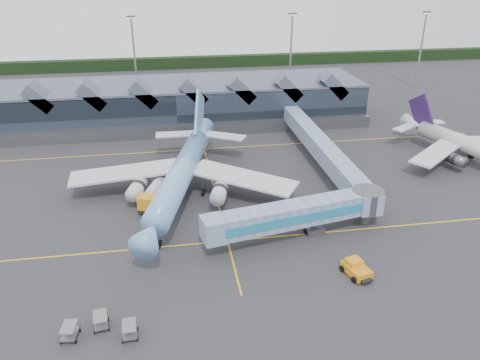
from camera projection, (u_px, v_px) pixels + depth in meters
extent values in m
plane|color=#2D2D30|center=(221.00, 214.00, 73.43)|extent=(260.00, 260.00, 0.00)
cube|color=gold|center=(228.00, 241.00, 66.30)|extent=(120.00, 0.25, 0.01)
cube|color=gold|center=(204.00, 149.00, 98.41)|extent=(120.00, 0.25, 0.01)
cube|color=gold|center=(214.00, 186.00, 82.35)|extent=(0.25, 60.00, 0.01)
cube|color=black|center=(183.00, 63.00, 170.69)|extent=(260.00, 4.00, 4.00)
cube|color=black|center=(175.00, 103.00, 113.59)|extent=(90.00, 20.00, 9.00)
cube|color=#50586A|center=(174.00, 84.00, 111.58)|extent=(90.00, 20.00, 0.60)
cube|color=#55575D|center=(178.00, 130.00, 105.15)|extent=(90.00, 2.50, 2.60)
cube|color=#50586A|center=(40.00, 97.00, 101.05)|extent=(6.43, 6.00, 6.43)
cube|color=#50586A|center=(93.00, 94.00, 102.66)|extent=(6.43, 6.00, 6.43)
cube|color=#50586A|center=(144.00, 92.00, 104.27)|extent=(6.43, 6.00, 6.43)
cube|color=#50586A|center=(193.00, 90.00, 105.88)|extent=(6.43, 6.00, 6.43)
cube|color=#50586A|center=(241.00, 88.00, 107.48)|extent=(6.43, 6.00, 6.43)
cube|color=#50586A|center=(287.00, 86.00, 109.09)|extent=(6.43, 6.00, 6.43)
cube|color=#50586A|center=(332.00, 85.00, 110.70)|extent=(6.43, 6.00, 6.43)
cylinder|color=gray|center=(135.00, 59.00, 130.75)|extent=(0.56, 0.56, 22.00)
cube|color=#55575D|center=(131.00, 17.00, 126.04)|extent=(2.40, 0.50, 0.90)
cylinder|color=gray|center=(291.00, 54.00, 137.32)|extent=(0.56, 0.56, 22.00)
cube|color=#55575D|center=(293.00, 14.00, 132.62)|extent=(2.40, 0.50, 0.90)
cylinder|color=gray|center=(421.00, 51.00, 141.38)|extent=(0.56, 0.56, 22.00)
cube|color=#55575D|center=(427.00, 13.00, 136.68)|extent=(2.40, 0.50, 0.90)
cylinder|color=#70B2E4|center=(181.00, 175.00, 76.57)|extent=(12.14, 31.86, 3.94)
cone|color=#70B2E4|center=(149.00, 235.00, 59.75)|extent=(5.23, 6.31, 3.94)
cube|color=black|center=(147.00, 233.00, 58.78)|extent=(1.53, 0.71, 0.48)
cone|color=#70B2E4|center=(202.00, 133.00, 94.08)|extent=(5.71, 8.08, 3.94)
cube|color=silver|center=(124.00, 172.00, 78.98)|extent=(18.19, 6.82, 1.30)
cube|color=silver|center=(243.00, 178.00, 77.13)|extent=(18.24, 14.76, 1.30)
cylinder|color=silver|center=(138.00, 188.00, 75.85)|extent=(3.79, 5.92, 2.44)
cylinder|color=silver|center=(220.00, 192.00, 74.62)|extent=(3.79, 5.92, 2.44)
cube|color=#70B2E4|center=(199.00, 116.00, 90.68)|extent=(3.08, 9.86, 10.86)
cube|color=silver|center=(177.00, 134.00, 93.30)|extent=(8.27, 3.36, 0.26)
cube|color=silver|center=(225.00, 136.00, 92.41)|extent=(8.73, 6.79, 0.26)
cylinder|color=#55575D|center=(158.00, 240.00, 64.37)|extent=(0.29, 0.29, 2.28)
cylinder|color=#55575D|center=(164.00, 187.00, 79.44)|extent=(0.29, 0.29, 2.28)
cylinder|color=#55575D|center=(203.00, 189.00, 78.82)|extent=(0.29, 0.29, 2.28)
cylinder|color=black|center=(159.00, 245.00, 64.68)|extent=(0.83, 1.53, 1.46)
cylinder|color=silver|center=(469.00, 145.00, 90.50)|extent=(10.14, 22.83, 3.27)
cone|color=silver|center=(414.00, 124.00, 101.72)|extent=(4.72, 5.99, 3.27)
cube|color=silver|center=(436.00, 153.00, 88.43)|extent=(13.54, 11.43, 1.09)
cylinder|color=#55575D|center=(456.00, 160.00, 87.68)|extent=(3.14, 4.36, 2.03)
cube|color=#2D1849|center=(421.00, 112.00, 99.37)|extent=(2.72, 7.16, 7.98)
cube|color=silver|center=(405.00, 127.00, 99.41)|extent=(6.51, 5.24, 0.27)
cube|color=silver|center=(430.00, 122.00, 102.45)|extent=(6.38, 2.70, 0.27)
cylinder|color=#55575D|center=(452.00, 159.00, 91.25)|extent=(0.31, 0.31, 1.90)
cylinder|color=#55575D|center=(472.00, 154.00, 93.55)|extent=(0.31, 0.31, 1.90)
cube|color=#6D89B7|center=(295.00, 214.00, 65.71)|extent=(22.09, 7.48, 3.17)
cube|color=teal|center=(300.00, 220.00, 64.28)|extent=(21.47, 4.39, 1.31)
cube|color=#6D89B7|center=(213.00, 230.00, 61.90)|extent=(3.47, 3.99, 3.28)
cylinder|color=#55575D|center=(314.00, 221.00, 67.56)|extent=(0.77, 0.77, 3.79)
cube|color=#55575D|center=(314.00, 230.00, 68.16)|extent=(3.00, 2.66, 0.98)
cylinder|color=black|center=(307.00, 232.00, 67.86)|extent=(0.62, 1.05, 0.98)
cylinder|color=black|center=(320.00, 229.00, 68.56)|extent=(0.62, 1.05, 0.98)
cylinder|color=#55575D|center=(367.00, 200.00, 69.53)|extent=(4.81, 4.81, 3.28)
cylinder|color=#55575D|center=(366.00, 211.00, 70.34)|extent=(1.97, 1.97, 3.79)
cube|color=black|center=(156.00, 199.00, 76.35)|extent=(5.46, 9.79, 0.53)
cube|color=orange|center=(148.00, 203.00, 72.68)|extent=(3.14, 3.01, 2.32)
cube|color=black|center=(145.00, 202.00, 71.71)|extent=(2.24, 0.90, 1.05)
cylinder|color=#B1B1B5|center=(157.00, 187.00, 76.87)|extent=(4.27, 6.57, 2.42)
sphere|color=#B1B1B5|center=(163.00, 180.00, 79.59)|extent=(2.32, 2.32, 2.32)
sphere|color=#B1B1B5|center=(151.00, 196.00, 74.14)|extent=(2.32, 2.32, 2.32)
cylinder|color=black|center=(141.00, 209.00, 73.84)|extent=(0.69, 1.12, 1.05)
cylinder|color=black|center=(157.00, 210.00, 73.45)|extent=(0.69, 1.12, 1.05)
cylinder|color=black|center=(149.00, 198.00, 77.13)|extent=(0.69, 1.12, 1.05)
cylinder|color=black|center=(164.00, 199.00, 76.73)|extent=(0.69, 1.12, 1.05)
cylinder|color=black|center=(154.00, 191.00, 79.48)|extent=(0.69, 1.12, 1.05)
cylinder|color=black|center=(169.00, 192.00, 79.08)|extent=(0.69, 1.12, 1.05)
cube|color=orange|center=(356.00, 270.00, 58.96)|extent=(3.20, 4.24, 1.05)
cube|color=orange|center=(354.00, 262.00, 59.15)|extent=(2.25, 2.11, 0.73)
cube|color=black|center=(366.00, 280.00, 57.44)|extent=(1.63, 1.19, 0.31)
cylinder|color=black|center=(354.00, 280.00, 57.62)|extent=(0.52, 0.89, 0.84)
cylinder|color=black|center=(370.00, 275.00, 58.51)|extent=(0.52, 0.89, 0.84)
cylinder|color=black|center=(342.00, 269.00, 59.69)|extent=(0.52, 0.89, 0.84)
cylinder|color=black|center=(358.00, 264.00, 60.58)|extent=(0.52, 0.89, 0.84)
cube|color=gray|center=(101.00, 323.00, 50.59)|extent=(1.74, 2.44, 0.15)
cube|color=gray|center=(100.00, 316.00, 50.17)|extent=(1.74, 2.44, 0.08)
cylinder|color=black|center=(108.00, 319.00, 51.67)|extent=(0.17, 0.38, 0.37)
cube|color=gray|center=(130.00, 332.00, 49.32)|extent=(1.53, 2.32, 0.15)
cube|color=gray|center=(129.00, 325.00, 48.90)|extent=(1.53, 2.32, 0.08)
cylinder|color=black|center=(138.00, 329.00, 50.35)|extent=(0.14, 0.38, 0.37)
cube|color=gray|center=(70.00, 334.00, 49.12)|extent=(1.69, 2.41, 0.15)
cube|color=gray|center=(69.00, 327.00, 48.70)|extent=(1.69, 2.41, 0.08)
cylinder|color=black|center=(80.00, 331.00, 50.06)|extent=(0.16, 0.38, 0.37)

